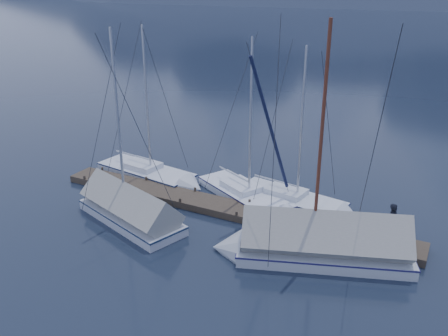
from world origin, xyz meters
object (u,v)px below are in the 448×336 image
Objects in this scene: sailboat_covered_far at (124,209)px; person at (393,222)px; sailboat_open_right at (305,204)px; sailboat_covered_near at (308,246)px; sailboat_open_left at (158,176)px; sailboat_open_mid at (255,201)px.

sailboat_covered_far is 11.69m from person.
sailboat_covered_near is at bearing -70.12° from sailboat_open_right.
sailboat_open_left reaches higher than sailboat_open_mid.
sailboat_covered_far is at bearing -139.28° from sailboat_open_mid.
sailboat_covered_far is 6.02× the size of person.
sailboat_open_mid is 6.25m from sailboat_covered_far.
person is at bearing -8.74° from sailboat_open_mid.
sailboat_open_left is 0.89× the size of sailboat_covered_near.
sailboat_covered_near is at bearing 146.26° from person.
sailboat_covered_near is 6.50× the size of person.
sailboat_covered_far is (-4.73, -4.07, 0.30)m from sailboat_open_mid.
person is at bearing 15.26° from sailboat_covered_far.
person is at bearing 41.05° from sailboat_covered_near.
sailboat_open_mid is at bearing -3.67° from sailboat_open_left.
sailboat_open_left is 0.96× the size of sailboat_covered_far.
sailboat_open_mid reaches higher than sailboat_open_right.
sailboat_open_mid is at bearing 40.72° from sailboat_covered_far.
sailboat_open_left is at bearing -176.92° from sailboat_open_right.
sailboat_open_mid is 5.62× the size of person.
sailboat_covered_near reaches higher than sailboat_open_right.
sailboat_open_mid is 0.86× the size of sailboat_covered_near.
sailboat_open_left is 10.51m from sailboat_covered_near.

